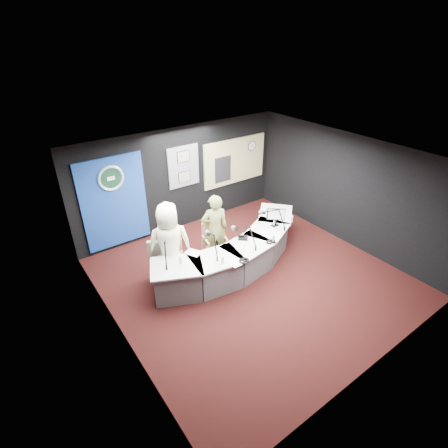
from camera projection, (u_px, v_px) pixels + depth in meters
ground at (252, 278)px, 7.93m from camera, size 6.00×6.00×0.00m
ceiling at (258, 159)px, 6.53m from camera, size 6.00×6.00×0.02m
wall_back at (182, 179)px, 9.34m from camera, size 6.00×0.02×2.80m
wall_front at (386, 307)px, 5.12m from camera, size 6.00×0.02×2.80m
wall_left at (114, 277)px, 5.71m from camera, size 0.02×6.00×2.80m
wall_right at (346, 189)px, 8.75m from camera, size 0.02×6.00×2.80m
broadcast_desk at (236, 254)px, 8.10m from camera, size 4.50×1.90×0.75m
backdrop_panel at (115, 203)px, 8.43m from camera, size 1.60×0.05×2.30m
agency_seal at (111, 178)px, 8.08m from camera, size 0.63×0.07×0.63m
seal_center at (111, 178)px, 8.08m from camera, size 0.48×0.01×0.48m
pinboard at (184, 167)px, 9.17m from camera, size 0.90×0.04×1.10m
framed_photo_upper at (183, 157)px, 9.01m from camera, size 0.34×0.02×0.27m
framed_photo_lower at (185, 177)px, 9.29m from camera, size 0.34×0.02×0.27m
booth_window_frame at (235, 161)px, 10.13m from camera, size 2.12×0.06×1.32m
booth_glow at (235, 161)px, 10.13m from camera, size 2.00×0.02×1.20m
equipment_rack at (223, 169)px, 9.96m from camera, size 0.55×0.02×0.75m
wall_clock at (252, 146)px, 10.24m from camera, size 0.28×0.01×0.28m
armchair_left at (171, 264)px, 7.65m from camera, size 0.67×0.67×0.87m
armchair_right at (215, 242)px, 8.28m from camera, size 0.67×0.67×1.00m
draped_jacket at (160, 255)px, 7.63m from camera, size 0.48×0.35×0.70m
person_man at (170, 244)px, 7.40m from camera, size 1.08×0.89×1.90m
person_woman at (215, 229)px, 8.10m from camera, size 0.73×0.60×1.73m
computer_monitor at (276, 214)px, 8.32m from camera, size 0.36×0.29×0.30m
desk_phone at (243, 238)px, 7.95m from camera, size 0.27×0.27×0.05m
headphones_near at (271, 242)px, 7.82m from camera, size 0.22×0.22×0.04m
headphones_far at (244, 260)px, 7.19m from camera, size 0.23×0.23×0.04m
paper_stack at (193, 253)px, 7.47m from camera, size 0.36×0.40×0.00m
notepad at (234, 263)px, 7.15m from camera, size 0.21×0.29×0.00m
boom_mic_a at (166, 249)px, 7.07m from camera, size 0.41×0.67×0.60m
boom_mic_b at (212, 241)px, 7.31m from camera, size 0.27×0.72×0.60m
boom_mic_c at (244, 234)px, 7.56m from camera, size 0.28×0.72×0.60m
boom_mic_d at (273, 217)px, 8.24m from camera, size 0.40×0.67×0.60m
water_bottles at (247, 241)px, 7.71m from camera, size 3.14×0.58×0.18m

